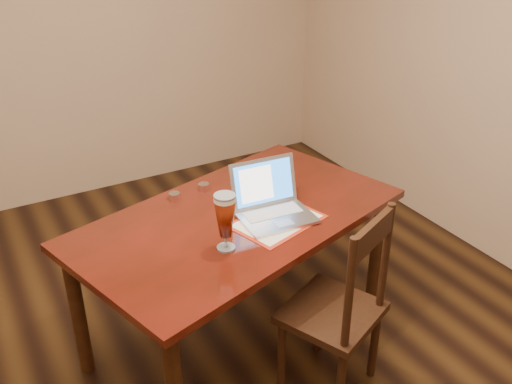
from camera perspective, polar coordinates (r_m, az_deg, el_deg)
room_shell at (r=2.13m, az=-7.27°, el=14.69°), size 4.51×5.01×2.71m
dining_table at (r=2.94m, az=-1.75°, el=-3.81°), size 1.86×1.37×1.06m
dining_chair at (r=2.79m, az=8.25°, el=-11.58°), size 0.56×0.55×1.02m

